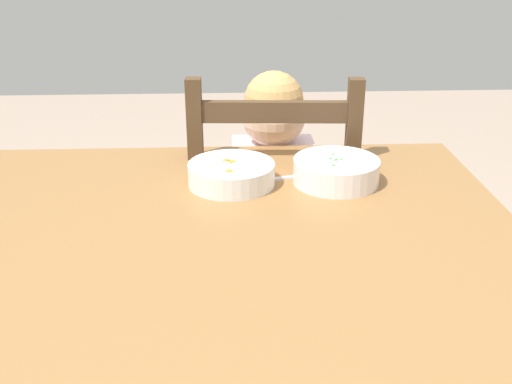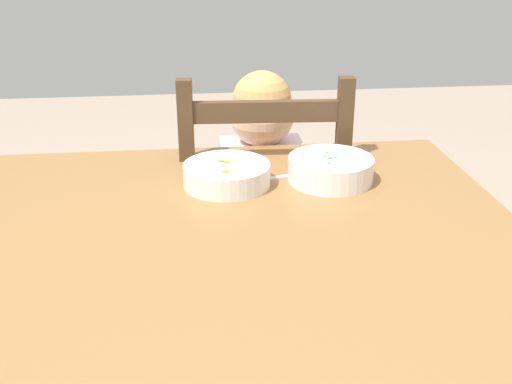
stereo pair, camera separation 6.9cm
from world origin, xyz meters
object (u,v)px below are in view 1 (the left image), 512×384
dining_table (222,284)px  dining_chair (272,244)px  spoon (266,179)px  child_figure (273,190)px  bowl_of_peas (336,170)px  bowl_of_carrots (231,173)px

dining_table → dining_chair: dining_chair is taller
dining_table → spoon: bearing=68.0°
dining_chair → child_figure: bearing=-44.7°
child_figure → spoon: child_figure is taller
dining_table → bowl_of_peas: bowl_of_peas is taller
dining_chair → child_figure: size_ratio=1.02×
bowl_of_peas → child_figure: bearing=111.4°
child_figure → bowl_of_carrots: 0.36m
child_figure → spoon: bearing=-97.9°
dining_table → bowl_of_peas: bearing=42.3°
child_figure → bowl_of_peas: (0.11, -0.29, 0.17)m
child_figure → bowl_of_peas: bearing=-68.6°
dining_chair → bowl_of_carrots: dining_chair is taller
spoon → child_figure: bearing=82.1°
dining_chair → spoon: size_ratio=6.95×
bowl_of_peas → spoon: 0.16m
dining_table → child_figure: 0.54m
dining_chair → dining_table: bearing=-104.3°
dining_table → child_figure: bearing=75.3°
bowl_of_carrots → dining_chair: bearing=69.3°
dining_chair → bowl_of_carrots: (-0.11, -0.30, 0.34)m
bowl_of_peas → bowl_of_carrots: bowl_of_peas is taller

